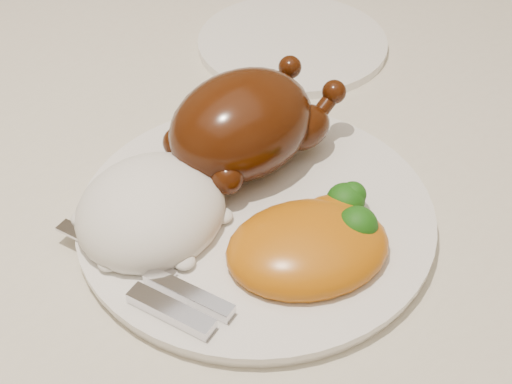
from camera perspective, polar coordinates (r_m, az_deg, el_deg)
dining_table at (r=0.68m, az=-13.27°, el=-9.15°), size 1.60×0.90×0.76m
tablecloth at (r=0.63m, az=-14.30°, el=-4.95°), size 1.73×1.03×0.18m
dinner_plate at (r=0.59m, az=-0.00°, el=-1.88°), size 0.31×0.31×0.01m
side_plate at (r=0.82m, az=2.92°, el=11.85°), size 0.28×0.28×0.01m
roast_chicken at (r=0.61m, az=-0.85°, el=5.56°), size 0.17×0.11×0.09m
rice_mound at (r=0.58m, az=-8.39°, el=-1.50°), size 0.16×0.16×0.07m
mac_and_cheese at (r=0.55m, az=4.82°, el=-3.98°), size 0.16×0.14×0.05m
cutlery at (r=0.53m, az=-7.64°, el=-7.25°), size 0.06×0.17×0.01m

